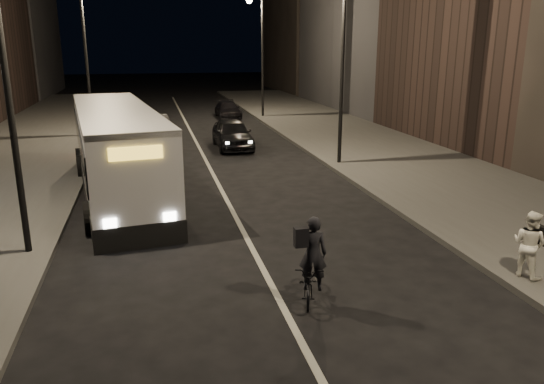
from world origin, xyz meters
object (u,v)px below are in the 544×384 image
streetlight_right_far (259,41)px  car_near (232,134)px  car_far (228,110)px  city_bus (117,148)px  car_mid (154,126)px  streetlight_left_far (90,40)px  cyclist_on_bicycle (310,272)px  pedestrian_woman (529,244)px  streetlight_right_mid (337,39)px  streetlight_left_near (13,36)px

streetlight_right_far → car_near: (-3.66, -10.87, -4.62)m
streetlight_right_far → car_far: (-2.17, 0.70, -4.79)m
city_bus → car_mid: bearing=75.2°
streetlight_left_far → car_near: bearing=-34.8°
car_mid → streetlight_right_far: bearing=-143.9°
cyclist_on_bicycle → car_mid: bearing=115.1°
car_near → car_far: 11.67m
city_bus → cyclist_on_bicycle: size_ratio=6.11×
streetlight_left_far → car_near: (7.01, -4.87, -4.62)m
pedestrian_woman → car_far: pedestrian_woman is taller
cyclist_on_bicycle → car_mid: 21.19m
streetlight_right_far → car_near: bearing=-108.6°
streetlight_left_far → streetlight_right_far: bearing=29.4°
city_bus → car_near: size_ratio=2.66×
pedestrian_woman → car_far: 28.96m
streetlight_right_mid → streetlight_right_far: size_ratio=1.00×
pedestrian_woman → streetlight_left_far: bearing=5.0°
car_mid → streetlight_left_near: bearing=73.4°
car_far → streetlight_left_near: bearing=-108.6°
streetlight_right_far → car_far: 5.30m
cyclist_on_bicycle → pedestrian_woman: 4.99m
car_mid → cyclist_on_bicycle: bearing=91.4°
car_near → car_mid: size_ratio=1.05×
car_mid → car_far: (5.37, 7.58, -0.11)m
streetlight_right_far → car_near: 12.37m
streetlight_left_far → pedestrian_woman: 25.10m
streetlight_left_far → pedestrian_woman: (10.93, -22.15, -4.44)m
streetlight_left_near → cyclist_on_bicycle: 8.53m
streetlight_right_mid → streetlight_left_near: bearing=-143.1°
streetlight_left_far → streetlight_right_mid: bearing=-43.2°
streetlight_right_mid → streetlight_left_far: 14.62m
cyclist_on_bicycle → car_far: (2.54, 28.58, -0.06)m
car_near → car_far: bearing=82.5°
streetlight_left_near → car_near: 15.58m
car_mid → car_far: size_ratio=1.05×
streetlight_left_near → car_mid: (3.13, 17.13, -4.68)m
city_bus → car_near: (5.27, 7.61, -0.93)m
streetlight_right_far → streetlight_left_near: 26.26m
pedestrian_woman → city_bus: bearing=22.3°
streetlight_right_mid → streetlight_left_far: bearing=136.8°
city_bus → car_mid: size_ratio=2.79×
streetlight_left_near → streetlight_left_far: 18.00m
car_near → city_bus: bearing=-124.8°
car_near → car_mid: (-3.88, 4.00, -0.06)m
streetlight_left_far → cyclist_on_bicycle: size_ratio=4.27×
streetlight_left_near → streetlight_left_far: (0.00, 18.00, 0.00)m
streetlight_right_far → cyclist_on_bicycle: 28.66m
streetlight_right_mid → streetlight_right_far: (0.00, 16.00, 0.00)m
streetlight_left_near → car_far: bearing=71.0°
car_far → pedestrian_woman: bearing=-84.8°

